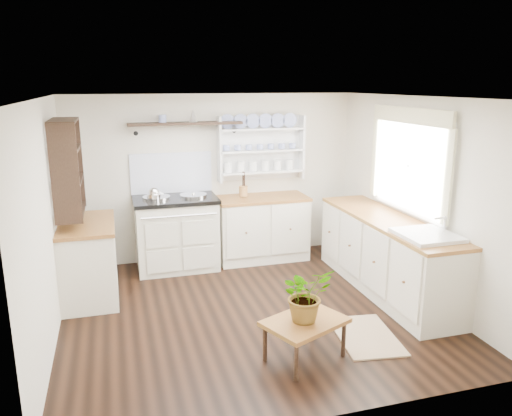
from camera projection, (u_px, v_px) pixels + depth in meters
The scene contains 19 objects.
floor at pixel (251, 311), 5.50m from camera, with size 4.00×3.80×0.01m, color black.
wall_back at pixel (215, 178), 6.99m from camera, with size 4.00×0.02×2.30m, color beige.
wall_right at pixel (418, 198), 5.76m from camera, with size 0.02×3.80×2.30m, color beige.
wall_left at pixel (46, 224), 4.68m from camera, with size 0.02×3.80×2.30m, color beige.
ceiling at pixel (251, 98), 4.94m from camera, with size 4.00×3.80×0.01m, color white.
window at pixel (409, 161), 5.78m from camera, with size 0.08×1.55×1.22m.
aga_cooker at pixel (177, 232), 6.68m from camera, with size 1.09×0.75×1.00m.
back_cabinets at pixel (262, 227), 7.04m from camera, with size 1.27×0.63×0.90m.
right_cabinets at pixel (386, 254), 5.94m from camera, with size 0.62×2.43×0.90m.
belfast_sink at pixel (426, 246), 5.16m from camera, with size 0.55×0.60×0.45m.
left_cabinets at pixel (89, 259), 5.77m from camera, with size 0.62×1.13×0.90m.
plate_rack at pixel (260, 147), 7.03m from camera, with size 1.20×0.22×0.90m.
high_shelf at pixel (186, 124), 6.58m from camera, with size 1.50×0.29×0.16m.
left_shelving at pixel (67, 167), 5.46m from camera, with size 0.28×0.80×1.05m, color black.
kettle at pixel (154, 196), 6.36m from camera, with size 0.17×0.17×0.21m, color silver, non-canonical shape.
utensil_crock at pixel (243, 191), 6.92m from camera, with size 0.12×0.12×0.14m, color #AD773F.
center_table at pixel (305, 325), 4.47m from camera, with size 0.85×0.74×0.38m.
potted_plant at pixel (306, 294), 4.40m from camera, with size 0.45×0.39×0.50m, color #3F7233.
floor_rug at pixel (366, 336), 4.94m from camera, with size 0.55×0.85×0.02m, color #9F865C.
Camera 1 is at (-1.36, -4.87, 2.45)m, focal length 35.00 mm.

